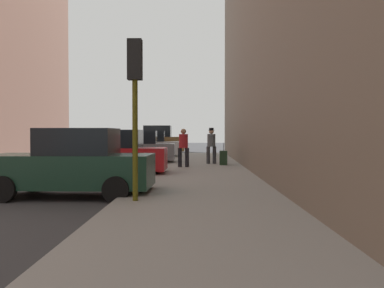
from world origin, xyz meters
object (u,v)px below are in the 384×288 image
Objects in this scene: traffic_light at (135,84)px; pedestrian_in_red_jacket at (183,146)px; rolling_suitcase at (223,158)px; parked_dark_green_sedan at (73,164)px; pedestrian_with_beanie at (211,144)px; parked_bronze_suv at (156,141)px; parked_silver_sedan at (148,146)px; parked_red_hatchback at (112,154)px; fire_hydrant at (160,164)px; parked_gray_coupe at (136,149)px.

traffic_light is 2.11× the size of pedestrian_in_red_jacket.
pedestrian_in_red_jacket is (0.77, 9.53, -1.65)m from traffic_light.
traffic_light is at bearing -103.74° from rolling_suitcase.
parked_dark_green_sedan is 10.84m from pedestrian_with_beanie.
parked_dark_green_sedan is at bearing 140.60° from traffic_light.
parked_bronze_suv is 1.28× the size of traffic_light.
parked_silver_sedan is 2.40× the size of pedestrian_with_beanie.
pedestrian_in_red_jacket is at bearing -79.62° from parked_bronze_suv.
pedestrian_with_beanie is at bearing 51.31° from parked_red_hatchback.
parked_dark_green_sedan is 5.16m from parked_red_hatchback.
rolling_suitcase is at bearing 56.07° from fire_hydrant.
pedestrian_with_beanie is 2.46m from pedestrian_in_red_jacket.
pedestrian_in_red_jacket is at bearing 47.26° from parked_red_hatchback.
parked_red_hatchback is (0.00, 5.16, 0.00)m from parked_dark_green_sedan.
parked_gray_coupe is at bearing 90.00° from parked_red_hatchback.
parked_gray_coupe is at bearing 162.50° from pedestrian_with_beanie.
parked_bronze_suv is at bearing 107.82° from pedestrian_with_beanie.
rolling_suitcase reaches higher than fire_hydrant.
rolling_suitcase is (0.55, -0.79, -0.65)m from pedestrian_with_beanie.
parked_gray_coupe is 4.95m from rolling_suitcase.
parked_dark_green_sedan is at bearing -90.00° from parked_red_hatchback.
parked_red_hatchback is 1.17× the size of traffic_light.
parked_red_hatchback is 6.12m from rolling_suitcase.
traffic_light is at bearing -84.25° from parked_silver_sedan.
pedestrian_in_red_jacket is at bearing -122.31° from pedestrian_with_beanie.
parked_gray_coupe is 2.50× the size of pedestrian_in_red_jacket.
pedestrian_with_beanie reaches higher than parked_gray_coupe.
parked_silver_sedan is (-0.00, 5.56, 0.00)m from parked_gray_coupe.
parked_red_hatchback is at bearing -90.00° from parked_bronze_suv.
pedestrian_in_red_jacket is at bearing -51.68° from parked_gray_coupe.
parked_dark_green_sedan is 22.36m from parked_bronze_suv.
fire_hydrant is (1.80, -6.04, -0.35)m from parked_gray_coupe.
rolling_suitcase is (2.64, 10.82, -2.27)m from traffic_light.
pedestrian_in_red_jacket is (2.63, -3.33, 0.26)m from parked_gray_coupe.
parked_bronze_suv is 4.44× the size of rolling_suitcase.
parked_bronze_suv reaches higher than pedestrian_in_red_jacket.
parked_gray_coupe is 11.03m from parked_bronze_suv.
parked_bronze_suv is at bearing 94.44° from traffic_light.
pedestrian_in_red_jacket reaches higher than fire_hydrant.
parked_bronze_suv is (-0.00, 5.46, 0.18)m from parked_silver_sedan.
parked_dark_green_sedan is 3.07m from traffic_light.
pedestrian_with_beanie is at bearing 65.96° from fire_hydrant.
pedestrian_with_beanie is (2.09, 11.61, -1.62)m from traffic_light.
parked_bronze_suv is 2.60× the size of pedestrian_with_beanie.
fire_hydrant is 0.68× the size of rolling_suitcase.
parked_bronze_suv is 24.02m from traffic_light.
pedestrian_in_red_jacket is (2.63, -8.89, 0.26)m from parked_silver_sedan.
parked_silver_sedan is at bearing 90.00° from parked_red_hatchback.
pedestrian_in_red_jacket reaches higher than parked_dark_green_sedan.
parked_silver_sedan is at bearing 95.75° from traffic_light.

